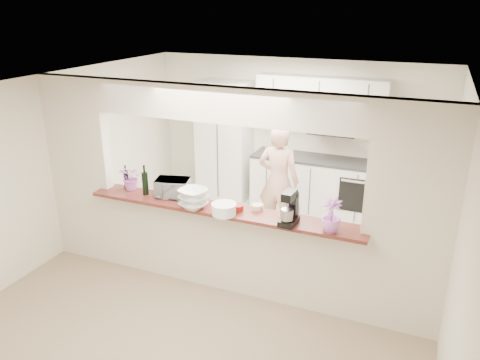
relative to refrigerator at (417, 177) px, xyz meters
The scene contains 19 objects.
floor 3.46m from the refrigerator, 127.72° to the right, with size 6.00×6.00×0.00m, color #9C8469.
tile_overlay 2.48m from the refrigerator, 151.78° to the right, with size 5.00×2.90×0.01m, color beige.
partition 3.41m from the refrigerator, 127.72° to the right, with size 5.00×0.15×2.50m.
bar_counter 3.37m from the refrigerator, 127.68° to the right, with size 3.40×0.38×1.09m.
kitchen_cabinets 2.24m from the refrigerator, behind, with size 3.15×0.62×2.25m.
refrigerator is the anchor object (origin of this frame).
flower_left 4.26m from the refrigerator, 142.18° to the right, with size 0.29×0.25×0.32m, color #C669AB.
wine_bottle_a 4.11m from the refrigerator, 139.26° to the right, with size 0.08×0.08×0.38m.
wine_bottle_b 4.32m from the refrigerator, 143.21° to the right, with size 0.06×0.06×0.31m.
toaster_oven 3.80m from the refrigerator, 136.61° to the right, with size 0.41×0.28×0.23m, color #9D9EA2.
serving_bowls 3.69m from the refrigerator, 129.81° to the right, with size 0.31×0.31×0.23m, color silver.
plate_stack_a 3.46m from the refrigerator, 124.47° to the right, with size 0.28×0.28×0.13m.
plate_stack_b 3.46m from the refrigerator, 124.47° to the right, with size 0.28×0.28×0.10m.
red_bowl 3.27m from the refrigerator, 124.73° to the right, with size 0.15×0.15×0.07m, color maroon.
tan_bowl 3.07m from the refrigerator, 122.70° to the right, with size 0.13×0.13×0.06m, color beige.
utensil_caddy 2.90m from the refrigerator, 115.68° to the right, with size 0.25×0.19×0.21m.
stand_mixer 3.06m from the refrigerator, 113.28° to the right, with size 0.19×0.28×0.38m.
flower_right 2.93m from the refrigerator, 105.00° to the right, with size 0.21×0.21×0.37m, color #BB65BB.
person 2.15m from the refrigerator, 151.79° to the right, with size 0.62×0.41×1.71m, color tan.
Camera 1 is at (2.11, -4.56, 3.32)m, focal length 35.00 mm.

